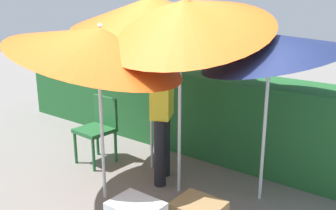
{
  "coord_description": "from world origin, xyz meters",
  "views": [
    {
      "loc": [
        2.39,
        -2.81,
        2.24
      ],
      "look_at": [
        0.0,
        0.3,
        1.1
      ],
      "focal_mm": 41.78,
      "sensor_mm": 36.0,
      "label": 1
    }
  ],
  "objects_px": {
    "umbrella_orange": "(152,12)",
    "umbrella_yellow": "(99,44)",
    "umbrella_rainbow": "(271,47)",
    "person_vendor": "(162,107)",
    "chair_plastic": "(99,126)",
    "umbrella_navy": "(185,16)"
  },
  "relations": [
    {
      "from": "umbrella_orange",
      "to": "umbrella_yellow",
      "type": "distance_m",
      "value": 0.95
    },
    {
      "from": "umbrella_orange",
      "to": "umbrella_rainbow",
      "type": "bearing_deg",
      "value": 3.11
    },
    {
      "from": "umbrella_yellow",
      "to": "person_vendor",
      "type": "xyz_separation_m",
      "value": [
        0.26,
        0.7,
        -0.8
      ]
    },
    {
      "from": "umbrella_orange",
      "to": "person_vendor",
      "type": "relative_size",
      "value": 1.27
    },
    {
      "from": "umbrella_orange",
      "to": "person_vendor",
      "type": "distance_m",
      "value": 1.14
    },
    {
      "from": "umbrella_rainbow",
      "to": "chair_plastic",
      "type": "relative_size",
      "value": 2.31
    },
    {
      "from": "umbrella_yellow",
      "to": "umbrella_rainbow",
      "type": "bearing_deg",
      "value": 34.65
    },
    {
      "from": "umbrella_navy",
      "to": "person_vendor",
      "type": "xyz_separation_m",
      "value": [
        -0.37,
        0.09,
        -1.07
      ]
    },
    {
      "from": "person_vendor",
      "to": "umbrella_rainbow",
      "type": "bearing_deg",
      "value": 13.95
    },
    {
      "from": "umbrella_yellow",
      "to": "umbrella_navy",
      "type": "bearing_deg",
      "value": 43.85
    },
    {
      "from": "chair_plastic",
      "to": "umbrella_navy",
      "type": "bearing_deg",
      "value": -0.51
    },
    {
      "from": "umbrella_rainbow",
      "to": "chair_plastic",
      "type": "xyz_separation_m",
      "value": [
        -2.2,
        -0.37,
        -1.2
      ]
    },
    {
      "from": "umbrella_yellow",
      "to": "umbrella_navy",
      "type": "distance_m",
      "value": 0.92
    },
    {
      "from": "umbrella_rainbow",
      "to": "chair_plastic",
      "type": "height_order",
      "value": "umbrella_rainbow"
    },
    {
      "from": "umbrella_rainbow",
      "to": "umbrella_yellow",
      "type": "relative_size",
      "value": 0.94
    },
    {
      "from": "umbrella_navy",
      "to": "chair_plastic",
      "type": "xyz_separation_m",
      "value": [
        -1.4,
        0.01,
        -1.49
      ]
    },
    {
      "from": "umbrella_orange",
      "to": "umbrella_yellow",
      "type": "xyz_separation_m",
      "value": [
        0.05,
        -0.91,
        -0.28
      ]
    },
    {
      "from": "umbrella_rainbow",
      "to": "umbrella_orange",
      "type": "xyz_separation_m",
      "value": [
        -1.47,
        -0.08,
        0.3
      ]
    },
    {
      "from": "umbrella_orange",
      "to": "umbrella_yellow",
      "type": "relative_size",
      "value": 1.09
    },
    {
      "from": "umbrella_orange",
      "to": "chair_plastic",
      "type": "distance_m",
      "value": 1.69
    },
    {
      "from": "chair_plastic",
      "to": "umbrella_rainbow",
      "type": "bearing_deg",
      "value": 9.45
    },
    {
      "from": "umbrella_yellow",
      "to": "chair_plastic",
      "type": "distance_m",
      "value": 1.57
    }
  ]
}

